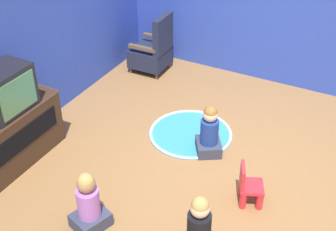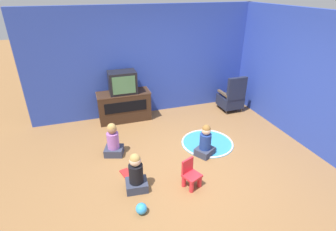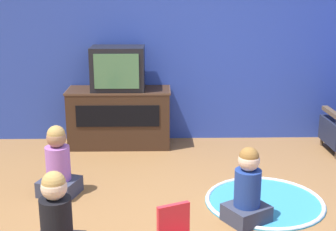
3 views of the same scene
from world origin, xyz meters
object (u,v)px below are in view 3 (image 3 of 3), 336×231
television (118,68)px  child_watching_center (58,165)px  tv_cabinet (119,117)px  book (57,227)px  child_watching_left (56,222)px  child_watching_right (247,190)px

television → child_watching_center: size_ratio=0.92×
child_watching_center → tv_cabinet: bearing=90.2°
television → book: size_ratio=2.30×
television → child_watching_center: 1.63m
tv_cabinet → child_watching_center: bearing=-108.1°
television → child_watching_left: television is taller
tv_cabinet → child_watching_left: 2.56m
tv_cabinet → child_watching_left: tv_cabinet is taller
tv_cabinet → child_watching_right: 2.35m
tv_cabinet → book: bearing=-99.5°
child_watching_right → television: bearing=90.1°
child_watching_center → child_watching_right: (1.70, -0.57, -0.01)m
tv_cabinet → child_watching_center: (-0.47, -1.43, -0.07)m
television → child_watching_left: 2.63m
television → child_watching_left: bearing=-95.7°
television → child_watching_center: television is taller
child_watching_left → tv_cabinet: bearing=90.0°
tv_cabinet → television: size_ratio=1.98×
television → tv_cabinet: bearing=90.0°
book → child_watching_center: bearing=-5.9°
television → child_watching_left: size_ratio=0.92×
tv_cabinet → television: television is taller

